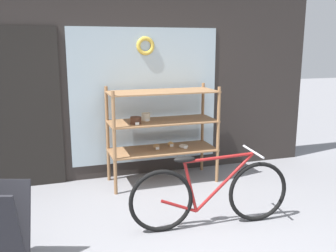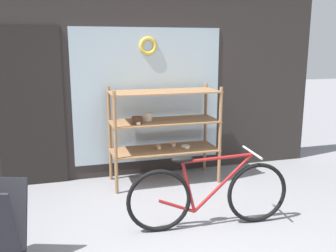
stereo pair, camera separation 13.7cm
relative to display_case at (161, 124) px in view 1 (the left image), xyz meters
name	(u,v)px [view 1 (the left image)]	position (x,y,z in m)	size (l,w,h in m)	color
storefront_facade	(128,45)	(-0.35, 0.43, 1.05)	(5.61, 0.13, 3.83)	#2D2826
display_case	(161,124)	(0.00, 0.00, 0.00)	(1.46, 0.58, 1.32)	#8E6642
bicycle	(210,194)	(0.09, -1.43, -0.46)	(1.71, 0.46, 0.79)	black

